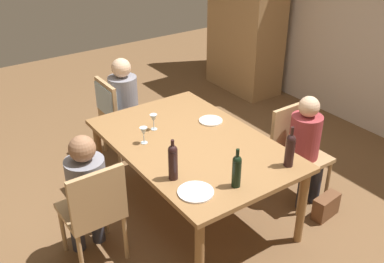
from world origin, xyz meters
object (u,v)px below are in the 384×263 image
at_px(chair_far_right, 296,147).
at_px(person_man_guest, 306,143).
at_px(dinner_plate_guest_left, 211,121).
at_px(dinner_plate_host, 196,192).
at_px(armoire_cabinet, 246,16).
at_px(wine_bottle_short_olive, 290,149).
at_px(chair_left_end, 114,109).
at_px(dining_table, 192,149).
at_px(wine_glass_centre, 144,132).
at_px(person_woman_host, 126,100).
at_px(wine_glass_near_left, 154,119).
at_px(person_man_bearded, 86,189).
at_px(wine_bottle_dark_red, 237,170).
at_px(wine_bottle_tall_green, 173,161).
at_px(chair_near, 94,208).
at_px(handbag, 326,206).

distance_m(chair_far_right, person_man_guest, 0.15).
bearing_deg(dinner_plate_guest_left, dinner_plate_host, -42.50).
bearing_deg(armoire_cabinet, wine_bottle_short_olive, -35.06).
bearing_deg(chair_far_right, chair_left_end, -55.87).
distance_m(armoire_cabinet, wine_bottle_short_olive, 3.37).
xyz_separation_m(dining_table, wine_glass_centre, (-0.22, -0.35, 0.18)).
bearing_deg(dinner_plate_guest_left, wine_bottle_short_olive, 2.78).
xyz_separation_m(person_woman_host, wine_glass_near_left, (0.91, -0.18, 0.21)).
height_order(armoire_cabinet, person_woman_host, armoire_cabinet).
xyz_separation_m(dining_table, person_man_bearded, (-0.03, -0.97, -0.04)).
bearing_deg(wine_bottle_dark_red, dining_table, 171.49).
distance_m(chair_far_right, dinner_plate_host, 1.42).
bearing_deg(chair_left_end, wine_bottle_tall_green, -10.47).
relative_size(chair_near, handbag, 3.29).
distance_m(chair_left_end, dinner_plate_host, 1.94).
bearing_deg(chair_near, chair_left_end, 58.40).
relative_size(chair_far_right, handbag, 3.29).
bearing_deg(wine_bottle_dark_red, handbag, 87.68).
distance_m(chair_left_end, wine_bottle_short_olive, 2.13).
height_order(wine_glass_near_left, dinner_plate_host, wine_glass_near_left).
relative_size(chair_near, wine_bottle_dark_red, 2.93).
bearing_deg(armoire_cabinet, wine_bottle_tall_green, -49.29).
height_order(dining_table, wine_bottle_tall_green, wine_bottle_tall_green).
distance_m(wine_glass_near_left, wine_glass_centre, 0.25).
height_order(chair_near, wine_glass_centre, chair_near).
bearing_deg(handbag, person_man_guest, 180.00).
bearing_deg(person_man_bearded, dinner_plate_guest_left, 7.97).
bearing_deg(chair_near, wine_bottle_tall_green, -27.85).
xyz_separation_m(dining_table, wine_bottle_tall_green, (0.37, -0.43, 0.23)).
xyz_separation_m(chair_left_end, person_man_bearded, (1.27, -0.85, 0.06)).
bearing_deg(wine_glass_near_left, chair_left_end, 178.12).
relative_size(armoire_cabinet, wine_bottle_dark_red, 6.94).
bearing_deg(person_man_guest, chair_far_right, -90.00).
bearing_deg(wine_bottle_tall_green, handbag, 74.57).
relative_size(person_woman_host, wine_bottle_short_olive, 3.32).
xyz_separation_m(chair_far_right, wine_bottle_tall_green, (0.05, -1.41, 0.38)).
bearing_deg(dining_table, wine_glass_near_left, -158.16).
bearing_deg(wine_bottle_tall_green, person_man_guest, 87.41).
relative_size(person_woman_host, wine_bottle_dark_red, 3.63).
bearing_deg(dining_table, wine_bottle_short_olive, 28.89).
distance_m(chair_far_right, wine_bottle_tall_green, 1.46).
bearing_deg(person_man_bearded, dining_table, -1.51).
xyz_separation_m(chair_far_right, dinner_plate_guest_left, (-0.54, -0.61, 0.23)).
distance_m(dining_table, wine_glass_near_left, 0.45).
bearing_deg(wine_glass_near_left, person_man_bearded, -66.45).
relative_size(wine_glass_near_left, dinner_plate_guest_left, 0.67).
distance_m(wine_glass_near_left, dinner_plate_host, 1.04).
xyz_separation_m(dining_table, wine_bottle_dark_red, (0.72, -0.11, 0.21)).
xyz_separation_m(wine_glass_near_left, dinner_plate_guest_left, (0.17, 0.52, -0.10)).
distance_m(wine_bottle_tall_green, wine_glass_near_left, 0.81).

